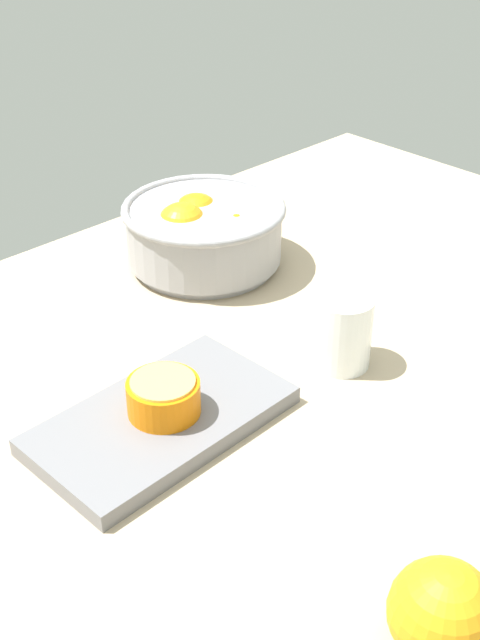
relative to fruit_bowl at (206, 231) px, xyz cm
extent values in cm
cube|color=tan|center=(-9.84, -23.35, -6.85)|extent=(136.86, 90.73, 3.00)
cylinder|color=#99999E|center=(-0.21, 0.06, -4.75)|extent=(20.42, 20.42, 1.20)
cylinder|color=#99999E|center=(-0.21, 0.06, -0.24)|extent=(22.20, 22.20, 7.81)
torus|color=#99999E|center=(-0.21, 0.06, 3.67)|extent=(23.40, 23.40, 1.20)
sphere|color=orange|center=(4.38, -1.44, -0.27)|extent=(7.24, 7.24, 7.24)
sphere|color=orange|center=(0.80, 2.84, 0.55)|extent=(8.02, 8.02, 8.02)
sphere|color=orange|center=(-3.64, 0.82, 1.45)|extent=(7.48, 7.48, 7.48)
sphere|color=orange|center=(1.52, -4.85, 0.30)|extent=(6.86, 6.86, 6.86)
cylinder|color=white|center=(-5.08, -29.91, -0.80)|extent=(7.10, 7.10, 9.09)
cylinder|color=yellow|center=(-5.08, -29.91, -2.90)|extent=(6.25, 6.25, 4.89)
cube|color=slate|center=(-28.50, -24.41, -4.32)|extent=(28.34, 16.28, 2.05)
cylinder|color=orange|center=(-28.06, -24.53, -1.37)|extent=(7.92, 7.92, 3.85)
cylinder|color=#FAC35D|center=(-28.06, -24.53, 0.71)|extent=(6.97, 6.97, 0.30)
sphere|color=orange|center=(-30.21, -61.26, -0.98)|extent=(8.74, 8.74, 8.74)
camera|label=1|loc=(-70.99, -80.88, 52.79)|focal=46.58mm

